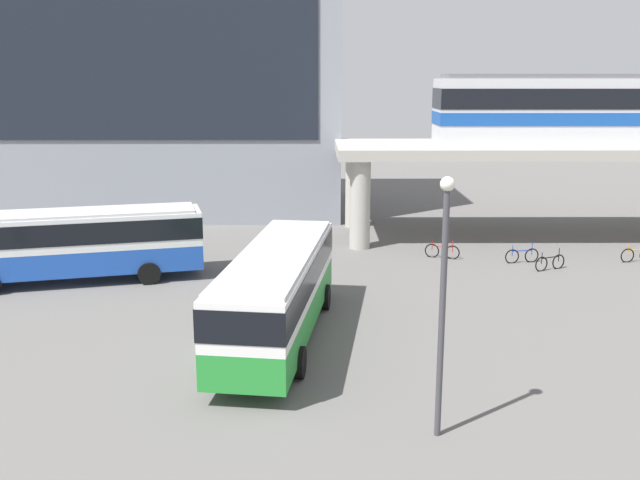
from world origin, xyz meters
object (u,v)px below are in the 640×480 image
at_px(bicycle_black, 550,263).
at_px(train, 610,108).
at_px(station_building, 135,65).
at_px(bicycle_red, 442,251).
at_px(bicycle_blue, 522,256).
at_px(bus_main, 278,285).
at_px(bicycle_orange, 637,255).
at_px(bus_secondary, 76,239).

bearing_deg(bicycle_black, train, 54.62).
bearing_deg(station_building, bicycle_black, -35.73).
xyz_separation_m(bicycle_red, bicycle_blue, (3.80, -0.93, 0.00)).
bearing_deg(station_building, bus_main, -67.07).
bearing_deg(bicycle_blue, bus_main, -137.97).
bearing_deg(bicycle_red, bicycle_black, -25.54).
bearing_deg(bus_main, bicycle_black, 35.93).
relative_size(station_building, bicycle_orange, 15.63).
xyz_separation_m(bus_main, bicycle_orange, (17.35, 10.56, -1.63)).
distance_m(bicycle_red, bicycle_blue, 3.91).
xyz_separation_m(bus_secondary, bicycle_red, (17.14, 4.08, -1.63)).
height_order(train, bicycle_orange, train).
xyz_separation_m(bicycle_orange, bicycle_blue, (-5.79, -0.14, 0.00)).
xyz_separation_m(station_building, bicycle_red, (18.73, -14.62, -9.45)).
bearing_deg(bicycle_orange, bicycle_black, -162.88).
xyz_separation_m(station_building, bicycle_orange, (28.33, -15.41, -9.45)).
bearing_deg(bus_secondary, bicycle_blue, 8.55).
bearing_deg(bus_main, bus_secondary, 142.29).
height_order(bus_secondary, bicycle_black, bus_secondary).
distance_m(bicycle_orange, bicycle_black, 5.06).
xyz_separation_m(train, bicycle_black, (-5.20, -7.33, -6.93)).
relative_size(bus_main, bicycle_blue, 6.38).
height_order(station_building, train, station_building).
bearing_deg(bicycle_red, bus_secondary, -166.62).
xyz_separation_m(train, bicycle_red, (-9.96, -5.05, -6.93)).
xyz_separation_m(bus_secondary, bicycle_black, (21.90, 1.80, -1.63)).
xyz_separation_m(bus_main, bicycle_red, (7.75, 11.34, -1.63)).
bearing_deg(bus_secondary, bicycle_orange, 7.02).
relative_size(station_building, bus_secondary, 2.44).
relative_size(bicycle_orange, bicycle_black, 1.07).
xyz_separation_m(train, bicycle_orange, (-0.37, -5.84, -6.93)).
height_order(station_building, bicycle_black, station_building).
distance_m(train, bicycle_blue, 11.04).
relative_size(bus_main, bicycle_black, 6.82).
relative_size(bus_secondary, bicycle_black, 6.85).
xyz_separation_m(station_building, bus_secondary, (1.59, -18.70, -7.82)).
xyz_separation_m(bicycle_orange, bicycle_red, (-9.60, 0.79, 0.00)).
height_order(bicycle_red, bicycle_blue, same).
bearing_deg(bicycle_orange, station_building, 151.46).
bearing_deg(bus_secondary, bicycle_red, 13.38).
height_order(station_building, bicycle_blue, station_building).
bearing_deg(train, bus_secondary, -161.38).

